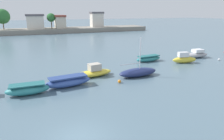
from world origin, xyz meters
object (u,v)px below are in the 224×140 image
moored_boat_2 (68,82)px  moored_boat_3 (94,72)px  moored_boat_5 (149,59)px  mooring_buoy_4 (219,60)px  moored_boat_6 (184,59)px  moored_boat_1 (28,89)px  moored_boat_4 (138,72)px  mooring_buoy_3 (119,81)px  moored_boat_7 (196,54)px  mooring_buoy_2 (198,52)px  mooring_buoy_0 (224,52)px

moored_boat_2 → moored_boat_3: (3.86, 2.56, -0.03)m
moored_boat_5 → mooring_buoy_4: 12.35m
moored_boat_6 → moored_boat_1: bearing=-156.9°
moored_boat_4 → mooring_buoy_3: (-3.34, -1.48, -0.35)m
moored_boat_4 → moored_boat_7: bearing=18.9°
moored_boat_3 → moored_boat_5: size_ratio=1.06×
moored_boat_4 → moored_boat_5: moored_boat_4 is taller
moored_boat_3 → moored_boat_5: moored_boat_3 is taller
moored_boat_1 → moored_boat_7: moored_boat_7 is taller
moored_boat_1 → mooring_buoy_2: (32.39, 10.11, -0.38)m
moored_boat_4 → moored_boat_6: (10.57, 3.44, 0.14)m
moored_boat_7 → mooring_buoy_2: (3.64, 3.19, -0.42)m
moored_boat_3 → moored_boat_4: moored_boat_4 is taller
mooring_buoy_2 → moored_boat_4: bearing=-154.6°
mooring_buoy_2 → mooring_buoy_0: bearing=-19.9°
moored_boat_6 → mooring_buoy_3: size_ratio=10.63×
moored_boat_4 → moored_boat_5: (5.70, 6.60, -0.06)m
moored_boat_6 → mooring_buoy_4: moored_boat_6 is taller
moored_boat_6 → mooring_buoy_2: size_ratio=12.81×
moored_boat_7 → moored_boat_1: bearing=-163.6°
moored_boat_5 → moored_boat_7: (9.55, -0.80, 0.11)m
moored_boat_6 → moored_boat_5: bearing=159.4°
mooring_buoy_2 → mooring_buoy_3: 24.56m
mooring_buoy_0 → mooring_buoy_2: size_ratio=0.82×
moored_boat_5 → mooring_buoy_4: size_ratio=13.39×
moored_boat_7 → mooring_buoy_3: 19.97m
mooring_buoy_2 → mooring_buoy_4: bearing=-103.4°
moored_boat_5 → mooring_buoy_3: moored_boat_5 is taller
moored_boat_7 → mooring_buoy_3: size_ratio=13.16×
moored_boat_6 → moored_boat_3: bearing=-163.4°
moored_boat_1 → mooring_buoy_2: size_ratio=12.98×
moored_boat_2 → moored_boat_4: bearing=-4.1°
moored_boat_5 → moored_boat_7: bearing=-9.7°
mooring_buoy_0 → moored_boat_7: bearing=-171.8°
moored_boat_2 → moored_boat_6: (19.79, 3.76, 0.10)m
moored_boat_2 → moored_boat_7: 25.22m
moored_boat_7 → mooring_buoy_0: bearing=11.1°
moored_boat_2 → moored_boat_7: moored_boat_7 is taller
moored_boat_2 → moored_boat_7: bearing=7.9°
mooring_buoy_3 → moored_boat_4: bearing=23.9°
moored_boat_3 → mooring_buoy_2: moored_boat_3 is taller
moored_boat_4 → mooring_buoy_2: (18.89, 8.98, -0.38)m
mooring_buoy_3 → moored_boat_6: bearing=19.5°
mooring_buoy_2 → moored_boat_6: bearing=-146.3°
moored_boat_7 → moored_boat_6: bearing=-150.4°
moored_boat_1 → moored_boat_5: (19.21, 7.72, -0.07)m
moored_boat_5 → mooring_buoy_2: moored_boat_5 is taller
moored_boat_1 → mooring_buoy_3: size_ratio=10.77×
moored_boat_6 → moored_boat_4: bearing=-149.7°
moored_boat_4 → mooring_buoy_0: moored_boat_4 is taller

